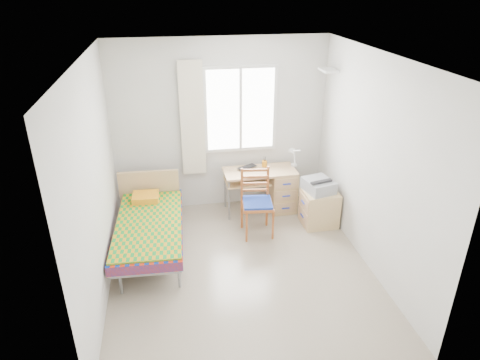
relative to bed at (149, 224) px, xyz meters
The scene contains 17 objects.
floor 1.34m from the bed, 29.84° to the right, with size 3.50×3.50×0.00m, color #BCAD93.
ceiling 2.56m from the bed, 29.84° to the right, with size 3.50×3.50×0.00m, color white.
wall_back 1.82m from the bed, 44.85° to the left, with size 3.20×3.20×0.00m, color silver.
wall_left 1.22m from the bed, 127.10° to the right, with size 3.50×3.50×0.00m, color silver.
wall_right 2.94m from the bed, 13.26° to the right, with size 3.50×3.50×0.00m, color silver.
window 2.13m from the bed, 37.51° to the left, with size 1.10×0.04×1.30m.
curtain 1.64m from the bed, 56.21° to the left, with size 0.35×0.05×1.70m, color #F5E9CA.
floating_shelf 3.24m from the bed, 16.26° to the left, with size 0.20×0.32×0.03m, color white.
bed is the anchor object (origin of this frame).
desk 2.09m from the bed, 21.60° to the left, with size 1.10×0.52×0.68m.
chair 1.51m from the bed, ahead, with size 0.46×0.46×0.96m.
cabinet 2.44m from the bed, ahead, with size 0.50×0.44×0.53m.
printer 2.43m from the bed, ahead, with size 0.45×0.49×0.18m.
laptop 1.75m from the bed, 29.33° to the left, with size 0.31×0.20×0.02m, color black.
pen_cup 2.00m from the bed, 27.07° to the left, with size 0.08×0.08×0.09m, color orange.
task_lamp 2.34m from the bed, 18.85° to the left, with size 0.21×0.31×0.37m.
book 1.69m from the bed, 27.27° to the left, with size 0.15×0.21×0.02m, color gray.
Camera 1 is at (-0.78, -4.33, 3.33)m, focal length 32.00 mm.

